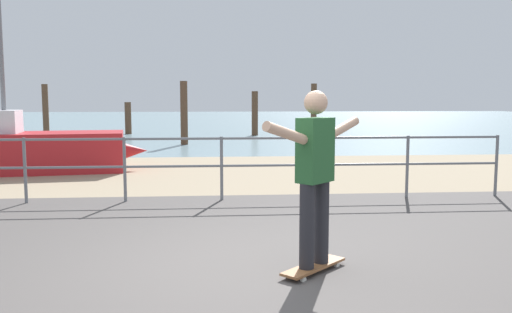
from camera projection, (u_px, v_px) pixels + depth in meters
The scene contains 11 objects.
beach_strip at pixel (221, 172), 12.05m from camera, with size 24.00×6.00×0.04m, color tan.
sea_surface at pixel (215, 120), 39.79m from camera, with size 72.00×50.00×0.04m, color #75939E.
railing_fence at pixel (124, 159), 8.47m from camera, with size 12.35×0.05×1.05m.
sailboat at pixel (28, 150), 11.85m from camera, with size 5.05×2.02×4.92m.
skateboard at pixel (314, 267), 5.08m from camera, with size 0.71×0.70×0.08m.
skateboarder at pixel (315, 168), 4.98m from camera, with size 1.10×1.08×1.65m.
groyne_post_0 at pixel (46, 112), 21.59m from camera, with size 0.24×0.24×2.22m, color #513826.
groyne_post_1 at pixel (128, 118), 24.50m from camera, with size 0.29×0.29×1.48m, color #513826.
groyne_post_2 at pixel (184, 113), 18.87m from camera, with size 0.26×0.26×2.26m, color #513826.
groyne_post_3 at pixel (255, 114), 23.57m from camera, with size 0.28×0.28×1.96m, color #513826.
groyne_post_4 at pixel (314, 109), 24.99m from camera, with size 0.27×0.27×2.33m, color #513826.
Camera 1 is at (-0.18, -4.96, 1.67)m, focal length 37.55 mm.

